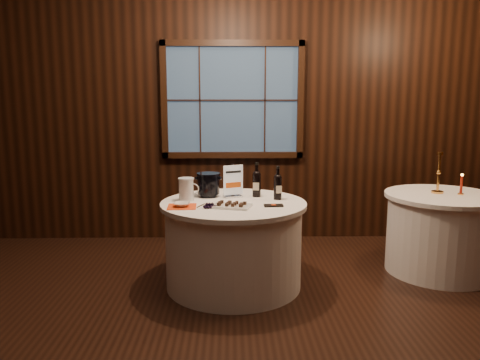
{
  "coord_description": "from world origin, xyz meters",
  "views": [
    {
      "loc": [
        -0.02,
        -3.01,
        1.66
      ],
      "look_at": [
        0.06,
        0.9,
        0.98
      ],
      "focal_mm": 35.0,
      "sensor_mm": 36.0,
      "label": 1
    }
  ],
  "objects_px": {
    "ice_bucket": "(208,184)",
    "glass_pitcher": "(186,189)",
    "port_bottle_right": "(278,185)",
    "red_candle": "(461,186)",
    "port_bottle_left": "(257,182)",
    "chocolate_plate": "(232,205)",
    "grape_bunch": "(210,206)",
    "chocolate_box": "(274,205)",
    "brass_candlestick": "(438,178)",
    "sign_stand": "(233,186)",
    "side_table": "(441,233)",
    "cracker_bowl": "(182,204)",
    "main_table": "(234,244)"
  },
  "relations": [
    {
      "from": "ice_bucket",
      "to": "glass_pitcher",
      "type": "relative_size",
      "value": 1.08
    },
    {
      "from": "port_bottle_right",
      "to": "red_candle",
      "type": "relative_size",
      "value": 1.5
    },
    {
      "from": "port_bottle_left",
      "to": "glass_pitcher",
      "type": "xyz_separation_m",
      "value": [
        -0.63,
        -0.15,
        -0.04
      ]
    },
    {
      "from": "port_bottle_right",
      "to": "chocolate_plate",
      "type": "relative_size",
      "value": 0.84
    },
    {
      "from": "glass_pitcher",
      "to": "grape_bunch",
      "type": "bearing_deg",
      "value": -49.83
    },
    {
      "from": "port_bottle_right",
      "to": "red_candle",
      "type": "height_order",
      "value": "port_bottle_right"
    },
    {
      "from": "ice_bucket",
      "to": "chocolate_box",
      "type": "xyz_separation_m",
      "value": [
        0.57,
        -0.41,
        -0.11
      ]
    },
    {
      "from": "red_candle",
      "to": "grape_bunch",
      "type": "bearing_deg",
      "value": -167.73
    },
    {
      "from": "ice_bucket",
      "to": "chocolate_plate",
      "type": "bearing_deg",
      "value": -64.28
    },
    {
      "from": "ice_bucket",
      "to": "brass_candlestick",
      "type": "bearing_deg",
      "value": 3.04
    },
    {
      "from": "sign_stand",
      "to": "port_bottle_right",
      "type": "xyz_separation_m",
      "value": [
        0.4,
        -0.1,
        0.03
      ]
    },
    {
      "from": "side_table",
      "to": "ice_bucket",
      "type": "relative_size",
      "value": 4.92
    },
    {
      "from": "chocolate_plate",
      "to": "red_candle",
      "type": "distance_m",
      "value": 2.22
    },
    {
      "from": "side_table",
      "to": "red_candle",
      "type": "distance_m",
      "value": 0.49
    },
    {
      "from": "port_bottle_left",
      "to": "port_bottle_right",
      "type": "xyz_separation_m",
      "value": [
        0.18,
        -0.12,
        -0.01
      ]
    },
    {
      "from": "sign_stand",
      "to": "chocolate_box",
      "type": "distance_m",
      "value": 0.51
    },
    {
      "from": "chocolate_plate",
      "to": "cracker_bowl",
      "type": "distance_m",
      "value": 0.42
    },
    {
      "from": "brass_candlestick",
      "to": "main_table",
      "type": "bearing_deg",
      "value": -169.81
    },
    {
      "from": "chocolate_plate",
      "to": "glass_pitcher",
      "type": "distance_m",
      "value": 0.49
    },
    {
      "from": "chocolate_plate",
      "to": "red_candle",
      "type": "xyz_separation_m",
      "value": [
        2.17,
        0.48,
        0.06
      ]
    },
    {
      "from": "port_bottle_right",
      "to": "side_table",
      "type": "bearing_deg",
      "value": -5.33
    },
    {
      "from": "sign_stand",
      "to": "chocolate_plate",
      "type": "distance_m",
      "value": 0.41
    },
    {
      "from": "port_bottle_right",
      "to": "glass_pitcher",
      "type": "distance_m",
      "value": 0.82
    },
    {
      "from": "grape_bunch",
      "to": "glass_pitcher",
      "type": "xyz_separation_m",
      "value": [
        -0.22,
        0.31,
        0.08
      ]
    },
    {
      "from": "main_table",
      "to": "side_table",
      "type": "relative_size",
      "value": 1.19
    },
    {
      "from": "side_table",
      "to": "glass_pitcher",
      "type": "relative_size",
      "value": 5.32
    },
    {
      "from": "glass_pitcher",
      "to": "side_table",
      "type": "bearing_deg",
      "value": 10.43
    },
    {
      "from": "ice_bucket",
      "to": "red_candle",
      "type": "relative_size",
      "value": 1.09
    },
    {
      "from": "port_bottle_left",
      "to": "cracker_bowl",
      "type": "bearing_deg",
      "value": -136.16
    },
    {
      "from": "port_bottle_left",
      "to": "brass_candlestick",
      "type": "distance_m",
      "value": 1.75
    },
    {
      "from": "side_table",
      "to": "glass_pitcher",
      "type": "distance_m",
      "value": 2.48
    },
    {
      "from": "chocolate_plate",
      "to": "cracker_bowl",
      "type": "bearing_deg",
      "value": 177.39
    },
    {
      "from": "main_table",
      "to": "brass_candlestick",
      "type": "relative_size",
      "value": 3.22
    },
    {
      "from": "ice_bucket",
      "to": "cracker_bowl",
      "type": "xyz_separation_m",
      "value": [
        -0.2,
        -0.42,
        -0.1
      ]
    },
    {
      "from": "side_table",
      "to": "sign_stand",
      "type": "bearing_deg",
      "value": -176.97
    },
    {
      "from": "sign_stand",
      "to": "main_table",
      "type": "bearing_deg",
      "value": -111.69
    },
    {
      "from": "sign_stand",
      "to": "grape_bunch",
      "type": "xyz_separation_m",
      "value": [
        -0.19,
        -0.43,
        -0.08
      ]
    },
    {
      "from": "ice_bucket",
      "to": "grape_bunch",
      "type": "height_order",
      "value": "ice_bucket"
    },
    {
      "from": "side_table",
      "to": "port_bottle_right",
      "type": "bearing_deg",
      "value": -172.82
    },
    {
      "from": "main_table",
      "to": "port_bottle_right",
      "type": "xyz_separation_m",
      "value": [
        0.4,
        0.1,
        0.51
      ]
    },
    {
      "from": "cracker_bowl",
      "to": "chocolate_box",
      "type": "bearing_deg",
      "value": 0.64
    },
    {
      "from": "main_table",
      "to": "ice_bucket",
      "type": "relative_size",
      "value": 5.83
    },
    {
      "from": "grape_bunch",
      "to": "glass_pitcher",
      "type": "height_order",
      "value": "glass_pitcher"
    },
    {
      "from": "side_table",
      "to": "ice_bucket",
      "type": "distance_m",
      "value": 2.29
    },
    {
      "from": "main_table",
      "to": "red_candle",
      "type": "relative_size",
      "value": 6.34
    },
    {
      "from": "side_table",
      "to": "cracker_bowl",
      "type": "height_order",
      "value": "cracker_bowl"
    },
    {
      "from": "grape_bunch",
      "to": "brass_candlestick",
      "type": "distance_m",
      "value": 2.24
    },
    {
      "from": "main_table",
      "to": "side_table",
      "type": "distance_m",
      "value": 2.02
    },
    {
      "from": "main_table",
      "to": "brass_candlestick",
      "type": "distance_m",
      "value": 2.06
    },
    {
      "from": "grape_bunch",
      "to": "glass_pitcher",
      "type": "distance_m",
      "value": 0.39
    }
  ]
}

